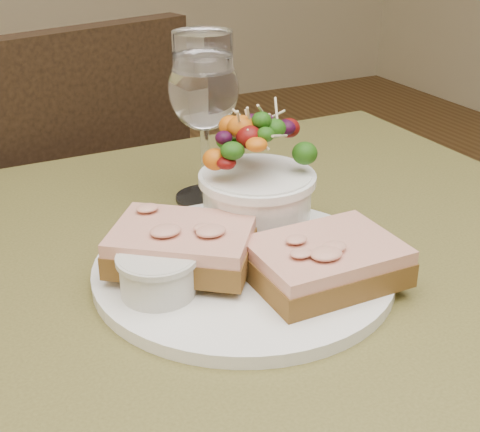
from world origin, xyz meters
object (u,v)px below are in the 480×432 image
cafe_table (262,376)px  sandwich_back (182,245)px  chair_far (49,342)px  wine_glass (204,94)px  ramekin (158,273)px  salad_bowl (257,175)px  dinner_plate (244,269)px  sandwich_front (325,262)px

cafe_table → sandwich_back: (-0.06, 0.04, 0.14)m
chair_far → wine_glass: size_ratio=5.14×
ramekin → salad_bowl: (0.13, 0.07, 0.04)m
chair_far → sandwich_back: (0.04, -0.61, 0.49)m
salad_bowl → chair_far: bearing=103.6°
cafe_table → chair_far: bearing=99.0°
sandwich_back → wine_glass: bearing=96.6°
chair_far → sandwich_back: chair_far is taller
cafe_table → ramekin: (-0.09, 0.01, 0.13)m
salad_bowl → ramekin: bearing=-153.0°
cafe_table → ramekin: 0.16m
cafe_table → wine_glass: 0.30m
chair_far → salad_bowl: size_ratio=7.09×
sandwich_back → ramekin: size_ratio=2.40×
salad_bowl → dinner_plate: bearing=-128.2°
chair_far → ramekin: bearing=75.2°
ramekin → wine_glass: 0.24m
cafe_table → ramekin: size_ratio=12.62×
cafe_table → chair_far: (-0.10, 0.65, -0.36)m
salad_bowl → sandwich_back: bearing=-158.1°
cafe_table → ramekin: bearing=171.3°
ramekin → wine_glass: bearing=55.3°
sandwich_back → ramekin: (-0.03, -0.03, -0.00)m
salad_bowl → wine_glass: wine_glass is taller
ramekin → salad_bowl: salad_bowl is taller
wine_glass → ramekin: bearing=-124.7°
wine_glass → salad_bowl: bearing=-88.3°
dinner_plate → sandwich_back: size_ratio=1.81×
dinner_plate → sandwich_front: 0.08m
sandwich_front → sandwich_back: bearing=146.0°
sandwich_back → dinner_plate: bearing=21.0°
ramekin → salad_bowl: bearing=27.0°
cafe_table → dinner_plate: size_ratio=2.91×
dinner_plate → sandwich_back: bearing=163.6°
cafe_table → dinner_plate: 0.11m
dinner_plate → salad_bowl: (0.04, 0.05, 0.07)m
chair_far → salad_bowl: chair_far is taller
dinner_plate → wine_glass: size_ratio=1.57×
chair_far → wine_glass: wine_glass is taller
sandwich_front → sandwich_back: size_ratio=0.84×
dinner_plate → ramekin: ramekin is taller
salad_bowl → sandwich_front: bearing=-85.6°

